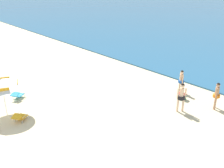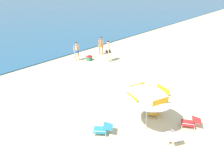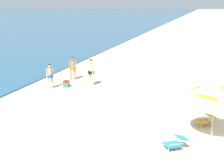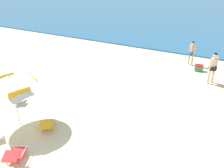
{
  "view_description": "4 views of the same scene",
  "coord_description": "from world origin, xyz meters",
  "px_view_note": "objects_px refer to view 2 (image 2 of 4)",
  "views": [
    {
      "loc": [
        9.63,
        -2.06,
        7.41
      ],
      "look_at": [
        -1.3,
        7.88,
        1.09
      ],
      "focal_mm": 40.76,
      "sensor_mm": 36.0,
      "label": 1
    },
    {
      "loc": [
        -11.81,
        -2.12,
        6.17
      ],
      "look_at": [
        -2.1,
        5.66,
        0.62
      ],
      "focal_mm": 36.27,
      "sensor_mm": 36.0,
      "label": 2
    },
    {
      "loc": [
        -16.63,
        2.6,
        5.28
      ],
      "look_at": [
        0.43,
        7.71,
        0.76
      ],
      "focal_mm": 50.19,
      "sensor_mm": 36.0,
      "label": 3
    },
    {
      "loc": [
        2.91,
        -3.04,
        5.83
      ],
      "look_at": [
        -1.61,
        5.78,
        0.77
      ],
      "focal_mm": 36.64,
      "sensor_mm": 36.0,
      "label": 4
    }
  ],
  "objects_px": {
    "lounge_chair_under_umbrella": "(155,111)",
    "lounge_chair_facing_sea": "(171,136)",
    "lounge_chair_spare_folded": "(191,122)",
    "beach_umbrella_striped_main": "(148,91)",
    "person_standing_beside": "(77,50)",
    "person_wading_in": "(108,50)",
    "person_standing_near_shore": "(101,44)",
    "lounge_chair_beside_umbrella": "(103,129)",
    "cooler_box": "(89,58)"
  },
  "relations": [
    {
      "from": "beach_umbrella_striped_main",
      "to": "cooler_box",
      "type": "relative_size",
      "value": 4.42
    },
    {
      "from": "person_standing_near_shore",
      "to": "person_standing_beside",
      "type": "distance_m",
      "value": 2.74
    },
    {
      "from": "beach_umbrella_striped_main",
      "to": "person_standing_beside",
      "type": "xyz_separation_m",
      "value": [
        5.09,
        9.97,
        -1.01
      ]
    },
    {
      "from": "lounge_chair_under_umbrella",
      "to": "person_wading_in",
      "type": "height_order",
      "value": "person_wading_in"
    },
    {
      "from": "person_standing_beside",
      "to": "lounge_chair_beside_umbrella",
      "type": "bearing_deg",
      "value": -127.26
    },
    {
      "from": "lounge_chair_facing_sea",
      "to": "cooler_box",
      "type": "distance_m",
      "value": 12.01
    },
    {
      "from": "beach_umbrella_striped_main",
      "to": "person_standing_beside",
      "type": "bearing_deg",
      "value": 62.94
    },
    {
      "from": "lounge_chair_beside_umbrella",
      "to": "person_standing_beside",
      "type": "relative_size",
      "value": 0.62
    },
    {
      "from": "person_standing_beside",
      "to": "beach_umbrella_striped_main",
      "type": "bearing_deg",
      "value": -117.06
    },
    {
      "from": "person_wading_in",
      "to": "lounge_chair_spare_folded",
      "type": "bearing_deg",
      "value": -119.05
    },
    {
      "from": "person_standing_near_shore",
      "to": "cooler_box",
      "type": "xyz_separation_m",
      "value": [
        -2.03,
        -0.41,
        -0.76
      ]
    },
    {
      "from": "person_standing_beside",
      "to": "person_wading_in",
      "type": "distance_m",
      "value": 2.73
    },
    {
      "from": "lounge_chair_beside_umbrella",
      "to": "person_standing_near_shore",
      "type": "bearing_deg",
      "value": 41.61
    },
    {
      "from": "lounge_chair_facing_sea",
      "to": "lounge_chair_spare_folded",
      "type": "bearing_deg",
      "value": -8.4
    },
    {
      "from": "lounge_chair_beside_umbrella",
      "to": "lounge_chair_facing_sea",
      "type": "height_order",
      "value": "lounge_chair_facing_sea"
    },
    {
      "from": "person_standing_beside",
      "to": "person_wading_in",
      "type": "height_order",
      "value": "person_wading_in"
    },
    {
      "from": "lounge_chair_beside_umbrella",
      "to": "lounge_chair_spare_folded",
      "type": "distance_m",
      "value": 4.12
    },
    {
      "from": "beach_umbrella_striped_main",
      "to": "person_standing_near_shore",
      "type": "height_order",
      "value": "beach_umbrella_striped_main"
    },
    {
      "from": "person_standing_beside",
      "to": "lounge_chair_facing_sea",
      "type": "bearing_deg",
      "value": -114.8
    },
    {
      "from": "person_wading_in",
      "to": "person_standing_near_shore",
      "type": "bearing_deg",
      "value": 57.29
    },
    {
      "from": "beach_umbrella_striped_main",
      "to": "lounge_chair_spare_folded",
      "type": "xyz_separation_m",
      "value": [
        1.47,
        -1.55,
        -1.66
      ]
    },
    {
      "from": "lounge_chair_under_umbrella",
      "to": "lounge_chair_facing_sea",
      "type": "bearing_deg",
      "value": -132.63
    },
    {
      "from": "person_wading_in",
      "to": "cooler_box",
      "type": "relative_size",
      "value": 3.24
    },
    {
      "from": "lounge_chair_spare_folded",
      "to": "lounge_chair_under_umbrella",
      "type": "bearing_deg",
      "value": 95.45
    },
    {
      "from": "beach_umbrella_striped_main",
      "to": "person_standing_near_shore",
      "type": "relative_size",
      "value": 1.47
    },
    {
      "from": "lounge_chair_under_umbrella",
      "to": "cooler_box",
      "type": "height_order",
      "value": "lounge_chair_under_umbrella"
    },
    {
      "from": "person_standing_near_shore",
      "to": "lounge_chair_beside_umbrella",
      "type": "bearing_deg",
      "value": -138.39
    },
    {
      "from": "beach_umbrella_striped_main",
      "to": "person_standing_near_shore",
      "type": "xyz_separation_m",
      "value": [
        7.8,
        9.56,
        -0.97
      ]
    },
    {
      "from": "beach_umbrella_striped_main",
      "to": "person_standing_beside",
      "type": "distance_m",
      "value": 11.24
    },
    {
      "from": "lounge_chair_under_umbrella",
      "to": "person_wading_in",
      "type": "xyz_separation_m",
      "value": [
        5.3,
        7.47,
        0.76
      ]
    },
    {
      "from": "lounge_chair_spare_folded",
      "to": "person_standing_beside",
      "type": "distance_m",
      "value": 12.09
    },
    {
      "from": "person_standing_near_shore",
      "to": "lounge_chair_spare_folded",
      "type": "bearing_deg",
      "value": -119.68
    },
    {
      "from": "beach_umbrella_striped_main",
      "to": "lounge_chair_under_umbrella",
      "type": "distance_m",
      "value": 2.12
    },
    {
      "from": "lounge_chair_beside_umbrella",
      "to": "person_wading_in",
      "type": "distance_m",
      "value": 10.34
    },
    {
      "from": "lounge_chair_facing_sea",
      "to": "person_standing_near_shore",
      "type": "distance_m",
      "value": 13.47
    },
    {
      "from": "lounge_chair_beside_umbrella",
      "to": "person_wading_in",
      "type": "xyz_separation_m",
      "value": [
        8.1,
        6.39,
        0.76
      ]
    },
    {
      "from": "lounge_chair_facing_sea",
      "to": "cooler_box",
      "type": "bearing_deg",
      "value": 60.62
    },
    {
      "from": "person_wading_in",
      "to": "beach_umbrella_striped_main",
      "type": "bearing_deg",
      "value": -130.62
    },
    {
      "from": "lounge_chair_spare_folded",
      "to": "person_wading_in",
      "type": "height_order",
      "value": "person_wading_in"
    },
    {
      "from": "person_wading_in",
      "to": "cooler_box",
      "type": "bearing_deg",
      "value": 119.61
    },
    {
      "from": "beach_umbrella_striped_main",
      "to": "person_wading_in",
      "type": "relative_size",
      "value": 1.37
    },
    {
      "from": "lounge_chair_facing_sea",
      "to": "person_standing_near_shore",
      "type": "bearing_deg",
      "value": 53.94
    },
    {
      "from": "lounge_chair_spare_folded",
      "to": "person_wading_in",
      "type": "bearing_deg",
      "value": 60.95
    },
    {
      "from": "person_wading_in",
      "to": "lounge_chair_facing_sea",
      "type": "bearing_deg",
      "value": -126.72
    },
    {
      "from": "beach_umbrella_striped_main",
      "to": "lounge_chair_spare_folded",
      "type": "height_order",
      "value": "beach_umbrella_striped_main"
    },
    {
      "from": "lounge_chair_under_umbrella",
      "to": "beach_umbrella_striped_main",
      "type": "bearing_deg",
      "value": -170.17
    },
    {
      "from": "lounge_chair_facing_sea",
      "to": "lounge_chair_spare_folded",
      "type": "relative_size",
      "value": 1.01
    },
    {
      "from": "lounge_chair_spare_folded",
      "to": "person_standing_beside",
      "type": "bearing_deg",
      "value": 72.53
    },
    {
      "from": "person_standing_near_shore",
      "to": "lounge_chair_under_umbrella",
      "type": "bearing_deg",
      "value": -124.85
    },
    {
      "from": "lounge_chair_under_umbrella",
      "to": "lounge_chair_spare_folded",
      "type": "xyz_separation_m",
      "value": [
        0.17,
        -1.77,
        -0.0
      ]
    }
  ]
}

